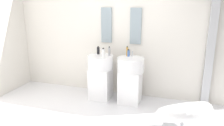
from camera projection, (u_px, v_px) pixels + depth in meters
rear_partition at (122, 32)px, 4.44m from camera, size 4.80×0.10×2.60m
pedestal_sink_left at (101, 75)px, 4.35m from camera, size 0.50×0.50×0.99m
pedestal_sink_right at (130, 78)px, 4.17m from camera, size 0.50×0.50×0.99m
vanity_mirror_left at (107, 25)px, 4.43m from camera, size 0.22×0.03×0.70m
vanity_mirror_right at (136, 26)px, 4.26m from camera, size 0.22×0.03×0.70m
shower_column at (210, 49)px, 3.90m from camera, size 0.49×0.24×2.05m
lounge_chair at (183, 115)px, 3.09m from camera, size 1.10×1.10×0.65m
soap_bottle_white at (103, 53)px, 4.06m from camera, size 0.06×0.06×0.19m
soap_bottle_amber at (127, 51)px, 4.18m from camera, size 0.04×0.04×0.20m
soap_bottle_grey at (109, 51)px, 4.22m from camera, size 0.04×0.04×0.18m
soap_bottle_blue at (128, 53)px, 4.18m from camera, size 0.05×0.05×0.14m
soap_bottle_black at (98, 51)px, 4.36m from camera, size 0.05×0.05×0.16m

